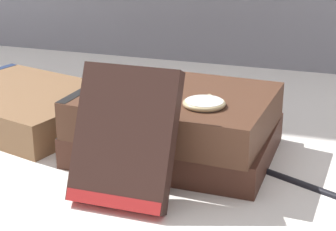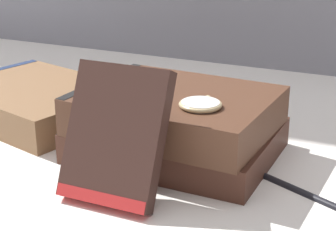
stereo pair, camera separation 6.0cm
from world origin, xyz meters
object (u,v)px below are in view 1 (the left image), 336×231
Objects in this scene: book_flat_bottom at (172,139)px; book_side_left at (19,104)px; book_flat_top at (171,109)px; book_leaning_front at (124,142)px; fountain_pen at (317,184)px; pocket_watch at (204,103)px.

book_flat_bottom is 0.86× the size of book_side_left.
book_leaning_front is (-0.01, -0.12, 0.01)m from book_flat_top.
book_flat_top reaches higher than book_flat_bottom.
book_side_left is at bearing -165.93° from fountain_pen.
book_flat_bottom is 1.91× the size of fountain_pen.
book_leaning_front is 0.21m from fountain_pen.
book_flat_top reaches higher than fountain_pen.
book_side_left reaches higher than fountain_pen.
book_flat_bottom is 0.13m from book_leaning_front.
pocket_watch is at bearing 54.59° from book_leaning_front.
pocket_watch is at bearing -38.32° from book_flat_bottom.
book_flat_bottom is 0.04m from book_flat_top.
book_side_left is 2.00× the size of book_leaning_front.
fountain_pen is (0.17, -0.04, -0.01)m from book_flat_bottom.
book_flat_bottom is at bearing -167.78° from fountain_pen.
book_flat_top reaches higher than book_side_left.
book_leaning_front reaches higher than pocket_watch.
book_side_left is 2.24× the size of fountain_pen.
book_flat_top is at bearing 4.28° from book_side_left.
book_flat_top is 0.18m from fountain_pen.
book_side_left is 0.28m from book_leaning_front.
book_flat_top is at bearing 85.28° from book_leaning_front.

